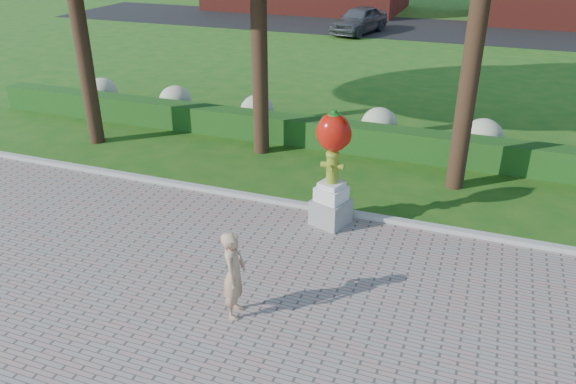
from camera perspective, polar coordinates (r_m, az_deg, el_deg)
name	(u,v)px	position (r m, az deg, el deg)	size (l,w,h in m)	color
ground	(237,275)	(10.85, -5.21, -8.39)	(100.00, 100.00, 0.00)	#1B5415
curb	(291,204)	(13.19, 0.28, -1.22)	(40.00, 0.18, 0.15)	#ADADA5
lawn_hedge	(338,135)	(16.56, 5.06, 5.75)	(24.00, 0.70, 0.80)	#124013
hydrangea_row	(365,122)	(17.30, 7.82, 7.03)	(20.10, 1.10, 0.99)	#B9B88D
street	(431,29)	(36.75, 14.30, 15.72)	(50.00, 8.00, 0.02)	black
hydrant_sculpture	(332,166)	(11.87, 4.52, 2.66)	(0.89, 0.89, 2.61)	gray
woman	(234,275)	(9.38, -5.49, -8.35)	(0.58, 0.38, 1.59)	tan
parked_car	(359,20)	(34.54, 7.26, 16.97)	(1.81, 4.50, 1.53)	#45484D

